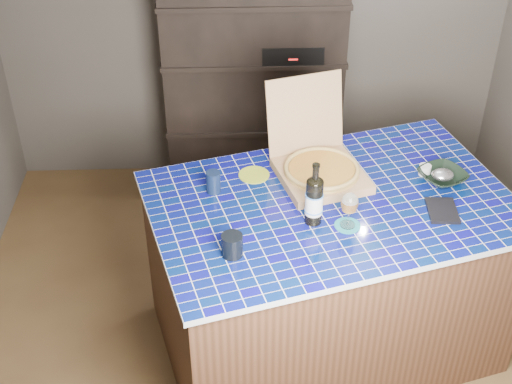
{
  "coord_description": "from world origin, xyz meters",
  "views": [
    {
      "loc": [
        -0.15,
        -2.87,
        3.12
      ],
      "look_at": [
        -0.04,
        0.0,
        1.03
      ],
      "focal_mm": 50.0,
      "sensor_mm": 36.0,
      "label": 1
    }
  ],
  "objects_px": {
    "kitchen_island": "(327,275)",
    "bowl": "(442,177)",
    "mead_bottle": "(314,200)",
    "wine_glass": "(350,204)",
    "dvd_case": "(442,210)",
    "pizza_box": "(320,166)"
  },
  "relations": [
    {
      "from": "kitchen_island",
      "to": "bowl",
      "type": "relative_size",
      "value": 8.76
    },
    {
      "from": "bowl",
      "to": "mead_bottle",
      "type": "bearing_deg",
      "value": -156.28
    },
    {
      "from": "wine_glass",
      "to": "bowl",
      "type": "distance_m",
      "value": 0.65
    },
    {
      "from": "dvd_case",
      "to": "pizza_box",
      "type": "bearing_deg",
      "value": 153.78
    },
    {
      "from": "pizza_box",
      "to": "wine_glass",
      "type": "xyz_separation_m",
      "value": [
        0.09,
        -0.42,
        0.07
      ]
    },
    {
      "from": "mead_bottle",
      "to": "dvd_case",
      "type": "bearing_deg",
      "value": 4.51
    },
    {
      "from": "pizza_box",
      "to": "dvd_case",
      "type": "xyz_separation_m",
      "value": [
        0.57,
        -0.33,
        -0.06
      ]
    },
    {
      "from": "wine_glass",
      "to": "bowl",
      "type": "bearing_deg",
      "value": 32.93
    },
    {
      "from": "pizza_box",
      "to": "mead_bottle",
      "type": "distance_m",
      "value": 0.39
    },
    {
      "from": "kitchen_island",
      "to": "dvd_case",
      "type": "bearing_deg",
      "value": -26.73
    },
    {
      "from": "kitchen_island",
      "to": "dvd_case",
      "type": "distance_m",
      "value": 0.73
    },
    {
      "from": "mead_bottle",
      "to": "wine_glass",
      "type": "bearing_deg",
      "value": -14.59
    },
    {
      "from": "bowl",
      "to": "kitchen_island",
      "type": "bearing_deg",
      "value": -165.07
    },
    {
      "from": "pizza_box",
      "to": "mead_bottle",
      "type": "relative_size",
      "value": 1.84
    },
    {
      "from": "kitchen_island",
      "to": "mead_bottle",
      "type": "bearing_deg",
      "value": -142.67
    },
    {
      "from": "wine_glass",
      "to": "kitchen_island",
      "type": "bearing_deg",
      "value": 103.77
    },
    {
      "from": "mead_bottle",
      "to": "dvd_case",
      "type": "relative_size",
      "value": 1.67
    },
    {
      "from": "dvd_case",
      "to": "bowl",
      "type": "height_order",
      "value": "bowl"
    },
    {
      "from": "mead_bottle",
      "to": "bowl",
      "type": "height_order",
      "value": "mead_bottle"
    },
    {
      "from": "dvd_case",
      "to": "mead_bottle",
      "type": "bearing_deg",
      "value": -171.95
    },
    {
      "from": "wine_glass",
      "to": "dvd_case",
      "type": "relative_size",
      "value": 0.93
    },
    {
      "from": "pizza_box",
      "to": "bowl",
      "type": "distance_m",
      "value": 0.64
    }
  ]
}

